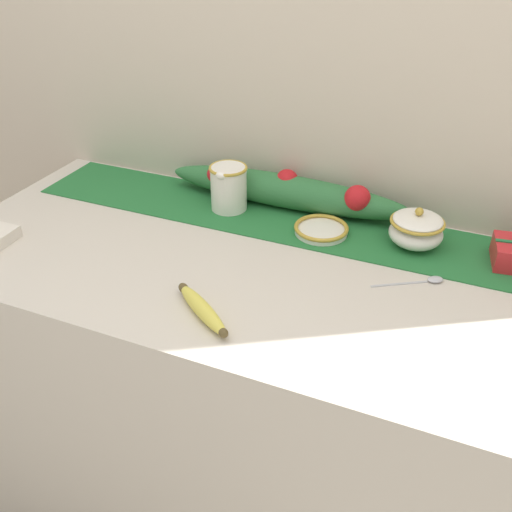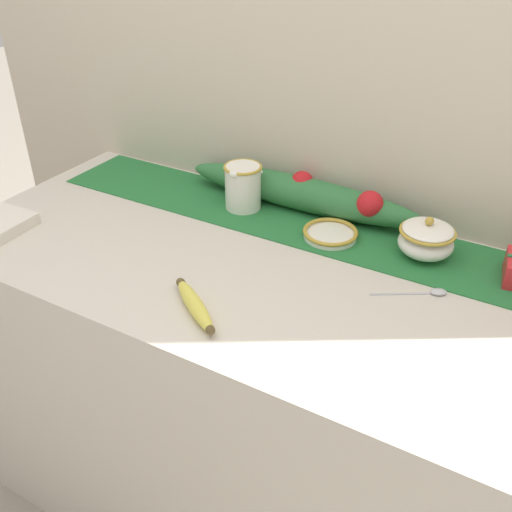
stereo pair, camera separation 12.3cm
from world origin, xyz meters
name	(u,v)px [view 1 (the left image)]	position (x,y,z in m)	size (l,w,h in m)	color
ground_plane	(245,503)	(0.00, 0.00, 0.00)	(12.00, 12.00, 0.00)	gray
countertop	(244,401)	(0.00, 0.00, 0.46)	(1.46, 0.68, 0.92)	beige
back_wall	(298,96)	(0.00, 0.36, 1.20)	(2.26, 0.04, 2.40)	beige
table_runner	(275,218)	(0.00, 0.22, 0.92)	(1.34, 0.23, 0.00)	#236B33
cream_pitcher	(229,186)	(-0.13, 0.22, 0.99)	(0.10, 0.12, 0.12)	white
sugar_bowl	(416,229)	(0.36, 0.22, 0.96)	(0.13, 0.13, 0.10)	white
small_dish	(321,229)	(0.13, 0.19, 0.93)	(0.14, 0.14, 0.02)	white
banana	(202,309)	(0.01, -0.22, 0.93)	(0.17, 0.13, 0.03)	#DBCC4C
spoon	(430,280)	(0.41, 0.08, 0.92)	(0.15, 0.10, 0.01)	#B7B7BC
poinsettia_garland	(287,191)	(0.00, 0.29, 0.97)	(0.67, 0.10, 0.10)	#2D6B38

